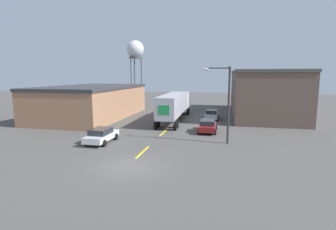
{
  "coord_description": "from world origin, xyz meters",
  "views": [
    {
      "loc": [
        6.5,
        -16.66,
        6.34
      ],
      "look_at": [
        0.24,
        12.39,
        1.8
      ],
      "focal_mm": 28.0,
      "sensor_mm": 36.0,
      "label": 1
    }
  ],
  "objects_px": {
    "parked_car_left_near": "(101,135)",
    "parked_car_right_mid": "(208,126)",
    "parked_car_right_far": "(212,114)",
    "street_lamp": "(225,99)",
    "semi_truck": "(175,104)",
    "water_tower": "(135,50)"
  },
  "relations": [
    {
      "from": "parked_car_left_near",
      "to": "parked_car_right_mid",
      "type": "xyz_separation_m",
      "value": [
        9.55,
        6.88,
        0.0
      ]
    },
    {
      "from": "parked_car_right_far",
      "to": "street_lamp",
      "type": "height_order",
      "value": "street_lamp"
    },
    {
      "from": "semi_truck",
      "to": "water_tower",
      "type": "relative_size",
      "value": 1.01
    },
    {
      "from": "parked_car_left_near",
      "to": "parked_car_right_mid",
      "type": "height_order",
      "value": "same"
    },
    {
      "from": "parked_car_right_far",
      "to": "semi_truck",
      "type": "bearing_deg",
      "value": -158.67
    },
    {
      "from": "parked_car_left_near",
      "to": "parked_car_right_mid",
      "type": "distance_m",
      "value": 11.77
    },
    {
      "from": "water_tower",
      "to": "parked_car_right_far",
      "type": "bearing_deg",
      "value": -52.52
    },
    {
      "from": "parked_car_left_near",
      "to": "parked_car_right_far",
      "type": "height_order",
      "value": "same"
    },
    {
      "from": "parked_car_left_near",
      "to": "semi_truck",
      "type": "bearing_deg",
      "value": 71.9
    },
    {
      "from": "parked_car_right_mid",
      "to": "water_tower",
      "type": "bearing_deg",
      "value": 120.07
    },
    {
      "from": "semi_truck",
      "to": "street_lamp",
      "type": "bearing_deg",
      "value": -60.41
    },
    {
      "from": "parked_car_left_near",
      "to": "parked_car_right_far",
      "type": "relative_size",
      "value": 1.0
    },
    {
      "from": "water_tower",
      "to": "semi_truck",
      "type": "bearing_deg",
      "value": -61.51
    },
    {
      "from": "parked_car_right_far",
      "to": "parked_car_left_near",
      "type": "bearing_deg",
      "value": -121.24
    },
    {
      "from": "semi_truck",
      "to": "street_lamp",
      "type": "height_order",
      "value": "street_lamp"
    },
    {
      "from": "parked_car_right_mid",
      "to": "water_tower",
      "type": "distance_m",
      "value": 43.44
    },
    {
      "from": "parked_car_right_far",
      "to": "street_lamp",
      "type": "xyz_separation_m",
      "value": [
        1.83,
        -13.54,
        3.47
      ]
    },
    {
      "from": "parked_car_right_far",
      "to": "parked_car_right_mid",
      "type": "distance_m",
      "value": 8.86
    },
    {
      "from": "semi_truck",
      "to": "water_tower",
      "type": "xyz_separation_m",
      "value": [
        -15.89,
        29.27,
        10.28
      ]
    },
    {
      "from": "water_tower",
      "to": "parked_car_right_mid",
      "type": "bearing_deg",
      "value": -59.93
    },
    {
      "from": "semi_truck",
      "to": "parked_car_right_far",
      "type": "distance_m",
      "value": 5.65
    },
    {
      "from": "parked_car_right_far",
      "to": "parked_car_right_mid",
      "type": "relative_size",
      "value": 1.0
    }
  ]
}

